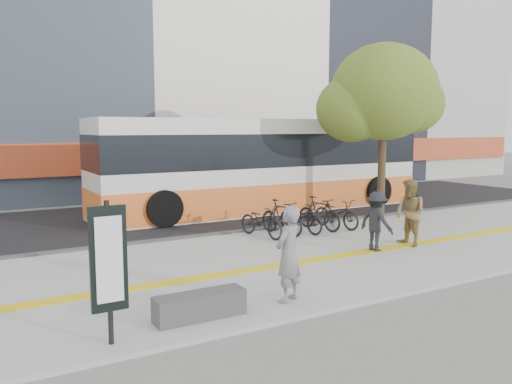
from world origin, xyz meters
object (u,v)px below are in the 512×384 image
pedestrian_tan (410,213)px  pedestrian_dark (376,221)px  signboard (109,261)px  street_tree (381,95)px  bench (200,306)px  bus (264,168)px  seated_woman (288,254)px

pedestrian_tan → pedestrian_dark: pedestrian_tan is taller
signboard → pedestrian_dark: (7.68, 2.47, -0.49)m
signboard → street_tree: street_tree is taller
pedestrian_tan → pedestrian_dark: 1.23m
bench → street_tree: 12.23m
bench → pedestrian_dark: 6.48m
street_tree → pedestrian_dark: 6.47m
street_tree → pedestrian_tan: bearing=-122.6°
bench → pedestrian_tan: pedestrian_tan is taller
pedestrian_dark → pedestrian_tan: bearing=-98.5°
street_tree → pedestrian_tan: street_tree is taller
signboard → pedestrian_tan: 9.25m
pedestrian_tan → pedestrian_dark: size_ratio=1.17×
bench → pedestrian_dark: pedestrian_dark is taller
bus → pedestrian_dark: 7.66m
bench → seated_woman: bearing=-0.9°
bus → seated_woman: bearing=-118.8°
bench → pedestrian_tan: bearing=16.4°
street_tree → pedestrian_dark: (-3.70, -3.85, -3.64)m
pedestrian_dark → bus: bearing=-16.0°
street_tree → seated_woman: street_tree is taller
seated_woman → pedestrian_dark: seated_woman is taller
street_tree → pedestrian_tan: size_ratio=3.40×
seated_woman → pedestrian_dark: size_ratio=1.15×
bench → bus: bearing=53.6°
street_tree → pedestrian_tan: 5.78m
signboard → bus: (8.75, 10.01, 0.39)m
bench → bus: size_ratio=0.12×
pedestrian_tan → signboard: bearing=-69.5°
pedestrian_dark → bench: bearing=101.8°
signboard → pedestrian_tan: (8.90, 2.46, -0.36)m
seated_woman → bus: bearing=-145.5°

